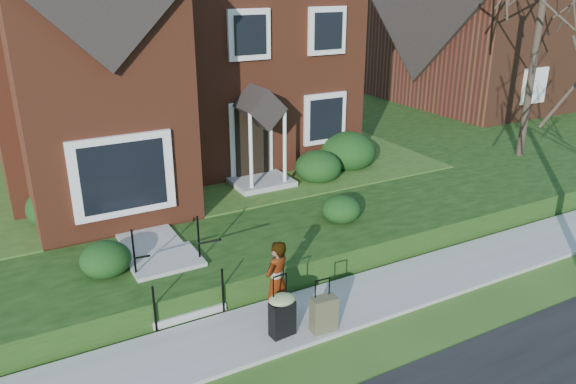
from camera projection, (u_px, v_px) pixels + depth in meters
ground at (330, 310)px, 10.80m from camera, size 120.00×120.00×0.00m
sidewalk at (330, 308)px, 10.79m from camera, size 60.00×1.60×0.08m
terrace at (263, 137)px, 21.41m from camera, size 44.00×20.00×0.60m
walkway at (131, 215)px, 13.54m from camera, size 1.20×6.00×0.06m
main_house at (153, 4)px, 16.68m from camera, size 10.40×10.20×9.40m
front_steps at (173, 278)px, 11.02m from camera, size 1.40×2.02×1.50m
foundation_shrubs at (255, 174)px, 14.89m from camera, size 9.87×4.58×1.19m
woman at (277, 281)px, 10.13m from camera, size 0.68×0.58×1.57m
suitcase_black at (282, 313)px, 9.77m from camera, size 0.51×0.43×1.17m
suitcase_olive at (324, 314)px, 9.94m from camera, size 0.48×0.30×1.00m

